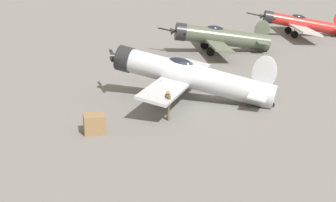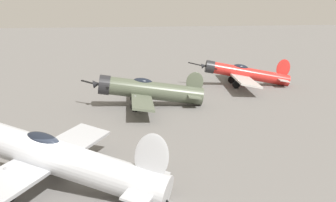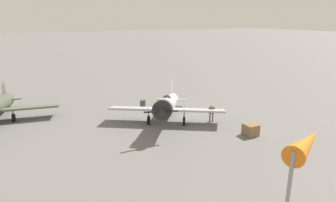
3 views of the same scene
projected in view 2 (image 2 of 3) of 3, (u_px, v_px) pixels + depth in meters
name	position (u px, v px, depth m)	size (l,w,h in m)	color
ground_plane	(65.00, 191.00, 18.05)	(400.00, 400.00, 0.00)	slate
airplane_foreground	(53.00, 157.00, 17.85)	(10.16, 9.77, 3.47)	#B7BABF
airplane_mid_apron	(147.00, 90.00, 33.86)	(11.78, 10.34, 3.06)	#4C5442
airplane_far_line	(244.00, 73.00, 43.52)	(13.62, 10.81, 3.13)	red
fuel_drum	(156.00, 165.00, 19.94)	(0.65, 0.65, 0.89)	#474C56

